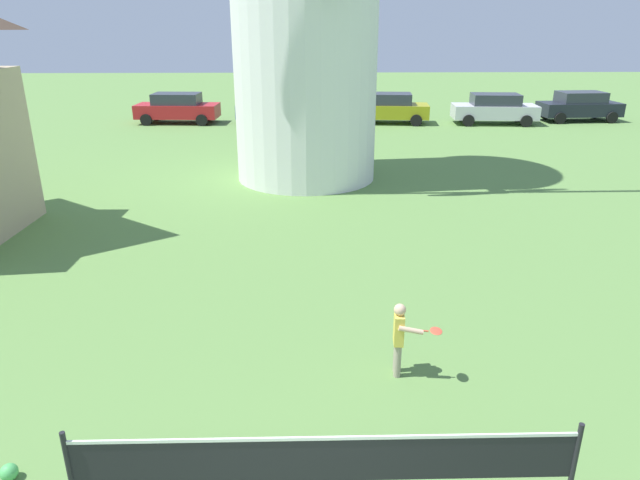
{
  "coord_description": "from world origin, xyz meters",
  "views": [
    {
      "loc": [
        0.08,
        -3.11,
        5.06
      ],
      "look_at": [
        0.25,
        3.72,
        2.44
      ],
      "focal_mm": 31.92,
      "sensor_mm": 36.0,
      "label": 1
    }
  ],
  "objects_px": {
    "parked_car_red": "(177,108)",
    "parked_car_blue": "(277,107)",
    "tennis_net": "(325,460)",
    "player_far": "(400,335)",
    "parked_car_black": "(580,106)",
    "parked_car_mustard": "(388,108)",
    "stray_ball": "(9,472)",
    "parked_car_silver": "(495,108)"
  },
  "relations": [
    {
      "from": "stray_ball",
      "to": "parked_car_blue",
      "type": "relative_size",
      "value": 0.05
    },
    {
      "from": "parked_car_black",
      "to": "parked_car_mustard",
      "type": "bearing_deg",
      "value": -177.55
    },
    {
      "from": "parked_car_mustard",
      "to": "parked_car_blue",
      "type": "bearing_deg",
      "value": 176.93
    },
    {
      "from": "player_far",
      "to": "parked_car_red",
      "type": "distance_m",
      "value": 24.8
    },
    {
      "from": "parked_car_silver",
      "to": "parked_car_black",
      "type": "height_order",
      "value": "same"
    },
    {
      "from": "parked_car_blue",
      "to": "parked_car_black",
      "type": "bearing_deg",
      "value": 0.46
    },
    {
      "from": "parked_car_red",
      "to": "player_far",
      "type": "bearing_deg",
      "value": -70.69
    },
    {
      "from": "tennis_net",
      "to": "player_far",
      "type": "relative_size",
      "value": 4.6
    },
    {
      "from": "parked_car_red",
      "to": "parked_car_black",
      "type": "xyz_separation_m",
      "value": [
        21.63,
        0.16,
        -0.0
      ]
    },
    {
      "from": "parked_car_blue",
      "to": "parked_car_black",
      "type": "height_order",
      "value": "same"
    },
    {
      "from": "parked_car_red",
      "to": "parked_car_mustard",
      "type": "xyz_separation_m",
      "value": [
        11.17,
        -0.29,
        -0.0
      ]
    },
    {
      "from": "parked_car_mustard",
      "to": "parked_car_black",
      "type": "height_order",
      "value": "same"
    },
    {
      "from": "player_far",
      "to": "stray_ball",
      "type": "xyz_separation_m",
      "value": [
        -4.92,
        -2.04,
        -0.57
      ]
    },
    {
      "from": "parked_car_mustard",
      "to": "parked_car_silver",
      "type": "xyz_separation_m",
      "value": [
        5.56,
        -0.39,
        0.0
      ]
    },
    {
      "from": "player_far",
      "to": "parked_car_mustard",
      "type": "relative_size",
      "value": 0.27
    },
    {
      "from": "player_far",
      "to": "parked_car_blue",
      "type": "bearing_deg",
      "value": 97.1
    },
    {
      "from": "parked_car_red",
      "to": "parked_car_blue",
      "type": "xyz_separation_m",
      "value": [
        5.28,
        0.02,
        0.0
      ]
    },
    {
      "from": "parked_car_red",
      "to": "parked_car_blue",
      "type": "height_order",
      "value": "same"
    },
    {
      "from": "parked_car_silver",
      "to": "parked_car_black",
      "type": "xyz_separation_m",
      "value": [
        4.9,
        0.84,
        -0.0
      ]
    },
    {
      "from": "player_far",
      "to": "parked_car_blue",
      "type": "xyz_separation_m",
      "value": [
        -2.92,
        23.43,
        0.13
      ]
    },
    {
      "from": "tennis_net",
      "to": "parked_car_blue",
      "type": "height_order",
      "value": "parked_car_blue"
    },
    {
      "from": "parked_car_black",
      "to": "parked_car_blue",
      "type": "bearing_deg",
      "value": -179.54
    },
    {
      "from": "parked_car_blue",
      "to": "parked_car_red",
      "type": "bearing_deg",
      "value": -179.73
    },
    {
      "from": "parked_car_red",
      "to": "parked_car_silver",
      "type": "xyz_separation_m",
      "value": [
        16.73,
        -0.69,
        0.0
      ]
    },
    {
      "from": "parked_car_blue",
      "to": "parked_car_black",
      "type": "distance_m",
      "value": 16.35
    },
    {
      "from": "stray_ball",
      "to": "parked_car_black",
      "type": "xyz_separation_m",
      "value": [
        18.35,
        25.6,
        0.71
      ]
    },
    {
      "from": "parked_car_blue",
      "to": "parked_car_silver",
      "type": "xyz_separation_m",
      "value": [
        11.45,
        -0.71,
        0.0
      ]
    },
    {
      "from": "tennis_net",
      "to": "parked_car_red",
      "type": "relative_size",
      "value": 1.26
    },
    {
      "from": "tennis_net",
      "to": "player_far",
      "type": "xyz_separation_m",
      "value": [
        1.22,
        2.57,
        -0.01
      ]
    },
    {
      "from": "parked_car_blue",
      "to": "parked_car_mustard",
      "type": "height_order",
      "value": "same"
    },
    {
      "from": "tennis_net",
      "to": "parked_car_blue",
      "type": "distance_m",
      "value": 26.06
    },
    {
      "from": "tennis_net",
      "to": "stray_ball",
      "type": "xyz_separation_m",
      "value": [
        -3.7,
        0.53,
        -0.58
      ]
    },
    {
      "from": "parked_car_red",
      "to": "parked_car_blue",
      "type": "distance_m",
      "value": 5.28
    },
    {
      "from": "player_far",
      "to": "stray_ball",
      "type": "relative_size",
      "value": 5.78
    },
    {
      "from": "stray_ball",
      "to": "parked_car_blue",
      "type": "bearing_deg",
      "value": 85.51
    },
    {
      "from": "tennis_net",
      "to": "parked_car_silver",
      "type": "height_order",
      "value": "parked_car_silver"
    },
    {
      "from": "player_far",
      "to": "parked_car_red",
      "type": "xyz_separation_m",
      "value": [
        -8.2,
        23.4,
        0.13
      ]
    },
    {
      "from": "tennis_net",
      "to": "parked_car_red",
      "type": "distance_m",
      "value": 26.9
    },
    {
      "from": "tennis_net",
      "to": "parked_car_silver",
      "type": "bearing_deg",
      "value": 68.92
    },
    {
      "from": "tennis_net",
      "to": "player_far",
      "type": "height_order",
      "value": "player_far"
    },
    {
      "from": "parked_car_blue",
      "to": "player_far",
      "type": "bearing_deg",
      "value": -82.9
    },
    {
      "from": "stray_ball",
      "to": "parked_car_mustard",
      "type": "relative_size",
      "value": 0.05
    }
  ]
}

